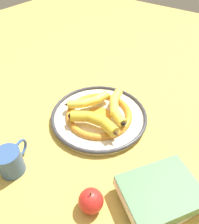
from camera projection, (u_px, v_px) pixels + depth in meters
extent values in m
plane|color=gold|center=(102.00, 116.00, 0.85)|extent=(2.80, 2.80, 0.00)
cylinder|color=beige|center=(100.00, 117.00, 0.83)|extent=(0.35, 0.35, 0.02)
torus|color=orange|center=(100.00, 115.00, 0.83)|extent=(0.25, 0.25, 0.03)
cylinder|color=orange|center=(100.00, 116.00, 0.83)|extent=(0.09, 0.09, 0.00)
torus|color=#333338|center=(100.00, 115.00, 0.83)|extent=(0.36, 0.36, 0.01)
cylinder|color=yellow|center=(116.00, 96.00, 0.86)|extent=(0.07, 0.05, 0.03)
cylinder|color=yellow|center=(114.00, 106.00, 0.82)|extent=(0.07, 0.07, 0.03)
cylinder|color=yellow|center=(119.00, 118.00, 0.77)|extent=(0.06, 0.07, 0.03)
sphere|color=yellow|center=(114.00, 101.00, 0.84)|extent=(0.03, 0.03, 0.03)
sphere|color=yellow|center=(115.00, 112.00, 0.79)|extent=(0.03, 0.03, 0.03)
cone|color=#472D19|center=(119.00, 92.00, 0.88)|extent=(0.04, 0.03, 0.03)
sphere|color=black|center=(123.00, 123.00, 0.75)|extent=(0.02, 0.02, 0.02)
cylinder|color=gold|center=(109.00, 127.00, 0.73)|extent=(0.05, 0.07, 0.04)
cylinder|color=gold|center=(96.00, 119.00, 0.76)|extent=(0.05, 0.07, 0.04)
cylinder|color=gold|center=(80.00, 116.00, 0.77)|extent=(0.07, 0.07, 0.04)
sphere|color=gold|center=(104.00, 122.00, 0.75)|extent=(0.04, 0.04, 0.04)
sphere|color=gold|center=(88.00, 116.00, 0.77)|extent=(0.04, 0.04, 0.04)
cone|color=#472D19|center=(115.00, 133.00, 0.72)|extent=(0.04, 0.04, 0.03)
sphere|color=black|center=(71.00, 116.00, 0.77)|extent=(0.02, 0.02, 0.02)
cylinder|color=yellow|center=(75.00, 104.00, 0.83)|extent=(0.06, 0.06, 0.03)
cylinder|color=yellow|center=(89.00, 102.00, 0.84)|extent=(0.07, 0.06, 0.03)
cylinder|color=yellow|center=(102.00, 97.00, 0.86)|extent=(0.06, 0.04, 0.03)
sphere|color=yellow|center=(82.00, 104.00, 0.83)|extent=(0.03, 0.03, 0.03)
sphere|color=yellow|center=(96.00, 100.00, 0.85)|extent=(0.03, 0.03, 0.03)
cone|color=#472D19|center=(68.00, 104.00, 0.83)|extent=(0.04, 0.04, 0.02)
sphere|color=black|center=(107.00, 94.00, 0.87)|extent=(0.02, 0.02, 0.02)
cube|color=silver|center=(162.00, 199.00, 0.59)|extent=(0.23, 0.21, 0.02)
cube|color=white|center=(161.00, 200.00, 0.59)|extent=(0.22, 0.20, 0.02)
cube|color=#4C754C|center=(160.00, 192.00, 0.57)|extent=(0.25, 0.24, 0.04)
cube|color=white|center=(158.00, 193.00, 0.57)|extent=(0.24, 0.22, 0.03)
cylinder|color=#335184|center=(10.00, 162.00, 0.65)|extent=(0.08, 0.08, 0.09)
cylinder|color=#331C0F|center=(7.00, 155.00, 0.62)|extent=(0.06, 0.06, 0.01)
torus|color=#335184|center=(21.00, 148.00, 0.68)|extent=(0.06, 0.03, 0.06)
sphere|color=red|center=(91.00, 201.00, 0.57)|extent=(0.07, 0.07, 0.07)
cylinder|color=#4C3319|center=(91.00, 193.00, 0.54)|extent=(0.00, 0.00, 0.01)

